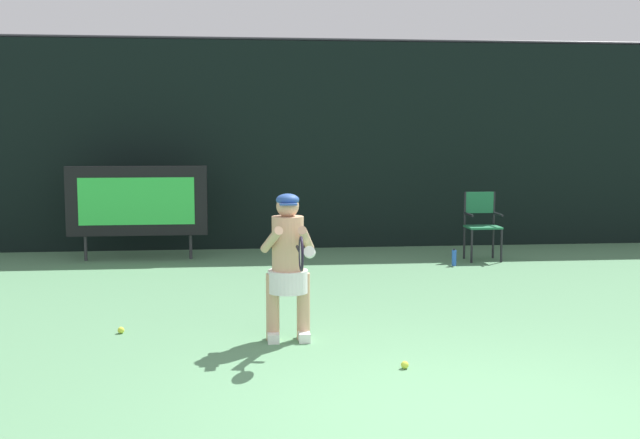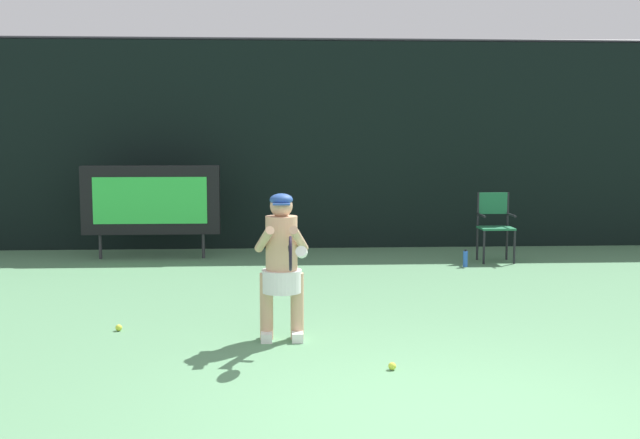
# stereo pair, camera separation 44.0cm
# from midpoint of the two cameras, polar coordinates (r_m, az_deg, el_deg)

# --- Properties ---
(ground) EXTENTS (18.00, 22.00, 0.03)m
(ground) POSITION_cam_midpoint_polar(r_m,az_deg,el_deg) (5.64, 8.72, -14.83)
(ground) COLOR #54875D
(backdrop_screen) EXTENTS (18.00, 0.12, 3.66)m
(backdrop_screen) POSITION_cam_midpoint_polar(r_m,az_deg,el_deg) (13.84, -0.38, 5.42)
(backdrop_screen) COLOR black
(backdrop_screen) RESTS_ON ground
(scoreboard) EXTENTS (2.20, 0.21, 1.50)m
(scoreboard) POSITION_cam_midpoint_polar(r_m,az_deg,el_deg) (12.85, -14.06, 1.31)
(scoreboard) COLOR black
(scoreboard) RESTS_ON ground
(umpire_chair) EXTENTS (0.52, 0.44, 1.08)m
(umpire_chair) POSITION_cam_midpoint_polar(r_m,az_deg,el_deg) (12.73, 10.68, -0.14)
(umpire_chair) COLOR black
(umpire_chair) RESTS_ON ground
(water_bottle) EXTENTS (0.07, 0.07, 0.27)m
(water_bottle) POSITION_cam_midpoint_polar(r_m,az_deg,el_deg) (12.15, 8.68, -2.76)
(water_bottle) COLOR blue
(water_bottle) RESTS_ON ground
(tennis_player) EXTENTS (0.54, 0.62, 1.44)m
(tennis_player) POSITION_cam_midpoint_polar(r_m,az_deg,el_deg) (7.64, -3.98, -3.08)
(tennis_player) COLOR white
(tennis_player) RESTS_ON ground
(tennis_racket) EXTENTS (0.03, 0.60, 0.31)m
(tennis_racket) POSITION_cam_midpoint_polar(r_m,az_deg,el_deg) (6.98, -3.20, -2.48)
(tennis_racket) COLOR black
(tennis_ball_loose) EXTENTS (0.07, 0.07, 0.07)m
(tennis_ball_loose) POSITION_cam_midpoint_polar(r_m,az_deg,el_deg) (8.32, -15.72, -7.74)
(tennis_ball_loose) COLOR #CCDB3D
(tennis_ball_loose) RESTS_ON ground
(tennis_ball_spare) EXTENTS (0.07, 0.07, 0.07)m
(tennis_ball_spare) POSITION_cam_midpoint_polar(r_m,az_deg,el_deg) (6.88, 4.32, -10.48)
(tennis_ball_spare) COLOR #CCDB3D
(tennis_ball_spare) RESTS_ON ground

